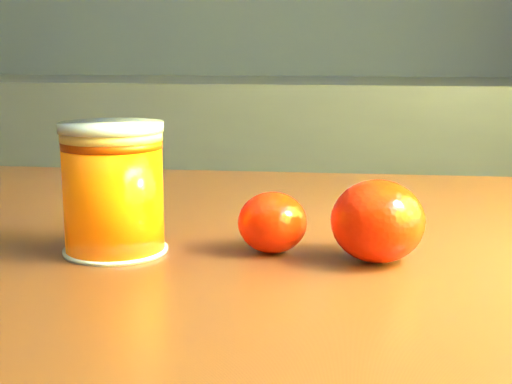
# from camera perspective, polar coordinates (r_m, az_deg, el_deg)

# --- Properties ---
(kitchen_counter) EXTENTS (3.15, 0.60, 0.90)m
(kitchen_counter) POSITION_cam_1_polar(r_m,az_deg,el_deg) (2.25, -19.59, -2.95)
(kitchen_counter) COLOR #46464A
(kitchen_counter) RESTS_ON ground
(table) EXTENTS (1.11, 0.81, 0.81)m
(table) POSITION_cam_1_polar(r_m,az_deg,el_deg) (0.66, 4.11, -12.79)
(table) COLOR brown
(table) RESTS_ON ground
(juice_glass) EXTENTS (0.09, 0.09, 0.11)m
(juice_glass) POSITION_cam_1_polar(r_m,az_deg,el_deg) (0.60, -11.34, 0.24)
(juice_glass) COLOR #FF6305
(juice_glass) RESTS_ON table
(orange_front) EXTENTS (0.09, 0.09, 0.07)m
(orange_front) POSITION_cam_1_polar(r_m,az_deg,el_deg) (0.57, 9.71, -2.31)
(orange_front) COLOR #F52204
(orange_front) RESTS_ON table
(orange_back) EXTENTS (0.07, 0.07, 0.05)m
(orange_back) POSITION_cam_1_polar(r_m,az_deg,el_deg) (0.59, 1.32, -2.46)
(orange_back) COLOR #F52204
(orange_back) RESTS_ON table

